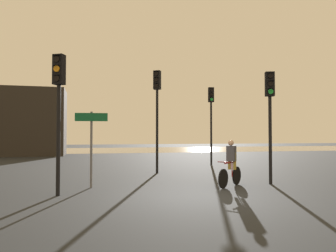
% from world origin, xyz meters
% --- Properties ---
extents(ground_plane, '(120.00, 120.00, 0.00)m').
position_xyz_m(ground_plane, '(0.00, 0.00, 0.00)').
color(ground_plane, black).
extents(water_strip, '(80.00, 16.00, 0.01)m').
position_xyz_m(water_strip, '(0.00, 32.59, 0.00)').
color(water_strip, gray).
rests_on(water_strip, ground).
extents(distant_building, '(10.05, 4.00, 5.99)m').
position_xyz_m(distant_building, '(-10.00, 22.59, 3.00)').
color(distant_building, '#2D2823').
rests_on(distant_building, ground).
extents(traffic_light_center, '(0.40, 0.42, 4.88)m').
position_xyz_m(traffic_light_center, '(0.28, 6.30, 3.37)').
color(traffic_light_center, black).
rests_on(traffic_light_center, ground).
extents(traffic_light_far_right, '(0.34, 0.35, 4.74)m').
position_xyz_m(traffic_light_far_right, '(4.41, 9.88, 3.28)').
color(traffic_light_far_right, black).
rests_on(traffic_light_far_right, ground).
extents(traffic_light_near_left, '(0.39, 0.41, 4.20)m').
position_xyz_m(traffic_light_near_left, '(-3.76, 1.28, 2.93)').
color(traffic_light_near_left, black).
rests_on(traffic_light_near_left, ground).
extents(traffic_light_near_right, '(0.38, 0.40, 4.13)m').
position_xyz_m(traffic_light_near_right, '(3.62, 1.90, 2.89)').
color(traffic_light_near_right, black).
rests_on(traffic_light_near_right, ground).
extents(direction_sign_post, '(1.10, 0.17, 2.60)m').
position_xyz_m(direction_sign_post, '(-2.79, 2.59, 1.70)').
color(direction_sign_post, slate).
rests_on(direction_sign_post, ground).
extents(cyclist, '(1.34, 1.12, 1.62)m').
position_xyz_m(cyclist, '(1.98, 1.74, 0.82)').
color(cyclist, black).
rests_on(cyclist, ground).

